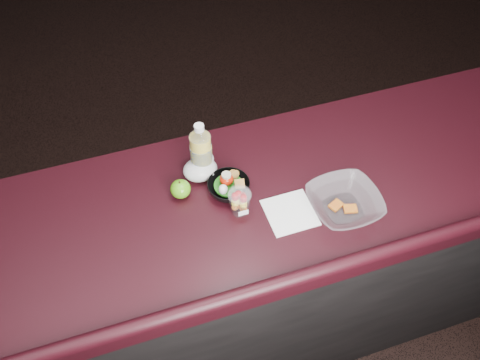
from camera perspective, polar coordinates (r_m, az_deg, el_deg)
name	(u,v)px	position (r m, az deg, el deg)	size (l,w,h in m)	color
room_shell	(298,56)	(1.06, 6.22, 13.02)	(8.00, 8.00, 8.00)	black
counter	(244,273)	(2.26, 0.44, -9.90)	(4.06, 0.71, 1.02)	black
lemonade_bottle	(201,153)	(1.84, -4.17, 2.84)	(0.08, 0.08, 0.23)	yellow
fruit_cup	(240,201)	(1.76, -0.04, -2.22)	(0.08, 0.08, 0.11)	white
green_apple	(180,189)	(1.83, -6.37, -0.95)	(0.07, 0.07, 0.07)	#518B10
plastic_bag	(201,168)	(1.87, -4.18, 1.28)	(0.12, 0.10, 0.09)	silver
snack_bowl	(228,186)	(1.83, -1.25, -0.69)	(0.19, 0.19, 0.08)	black
takeout_bowl	(344,203)	(1.82, 11.06, -2.45)	(0.25, 0.25, 0.06)	silver
paper_napkin	(290,213)	(1.80, 5.35, -3.48)	(0.16, 0.16, 0.00)	white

